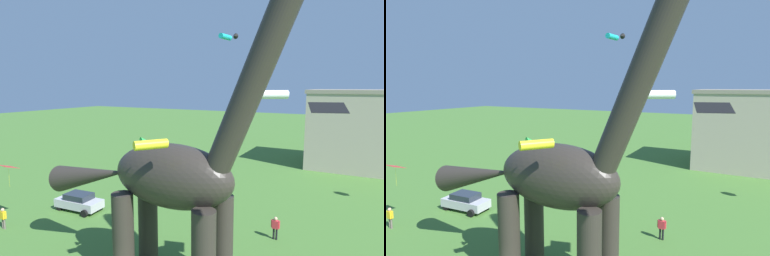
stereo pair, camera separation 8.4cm
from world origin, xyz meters
TOP-DOWN VIEW (x-y plane):
  - dinosaur_sculpture at (1.52, 4.22)m, footprint 16.48×3.49m
  - parked_sedan_left at (-11.26, 9.16)m, footprint 4.33×2.12m
  - person_photographer at (5.43, 12.06)m, footprint 0.63×0.28m
  - person_near_flyer at (-13.50, 3.76)m, footprint 0.63×0.28m
  - festival_canopy_tent at (-4.13, 17.16)m, footprint 3.15×3.15m
  - kite_far_left at (1.83, 1.97)m, footprint 1.64×1.56m
  - kite_near_low at (9.06, 4.64)m, footprint 1.69×1.41m
  - kite_mid_left at (2.93, 19.55)m, footprint 2.84×3.00m
  - kite_apex at (-13.57, 4.49)m, footprint 1.46×1.09m
  - kite_high_left at (-3.77, 25.11)m, footprint 1.97×2.24m

SIDE VIEW (x-z plane):
  - parked_sedan_left at x=-11.26m, z-range 0.03..1.58m
  - person_near_flyer at x=-13.50m, z-range 0.18..1.85m
  - person_photographer at x=5.43m, z-range 0.18..1.87m
  - festival_canopy_tent at x=-4.13m, z-range 1.04..4.04m
  - kite_apex at x=-13.57m, z-range 3.88..5.67m
  - dinosaur_sculpture at x=1.52m, z-range -2.38..14.84m
  - kite_far_left at x=1.83m, z-range 8.12..8.58m
  - kite_near_low at x=9.06m, z-range 9.90..10.29m
  - kite_mid_left at x=2.93m, z-range 9.81..10.66m
  - kite_high_left at x=-3.77m, z-range 16.37..17.01m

